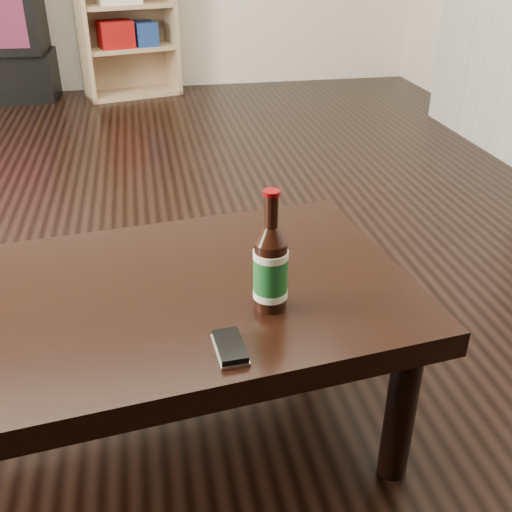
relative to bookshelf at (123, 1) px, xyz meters
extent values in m
cube|color=black|center=(-0.20, -2.79, -0.67)|extent=(5.00, 6.00, 0.01)
cube|color=tan|center=(-0.30, -0.11, -0.03)|extent=(0.11, 0.31, 1.28)
cube|color=tan|center=(0.33, 0.07, -0.03)|extent=(0.11, 0.31, 1.28)
cube|color=tan|center=(0.02, -0.02, -0.65)|extent=(0.75, 0.49, 0.03)
cube|color=tan|center=(-0.02, 0.11, -0.03)|extent=(0.67, 0.21, 1.28)
cube|color=tan|center=(0.02, -0.02, -0.32)|extent=(0.69, 0.44, 0.03)
cube|color=tan|center=(0.02, -0.02, -0.03)|extent=(0.69, 0.44, 0.03)
cube|color=#990C0D|center=(-0.07, -0.07, -0.21)|extent=(0.28, 0.25, 0.19)
cube|color=navy|center=(0.13, -0.01, -0.22)|extent=(0.20, 0.23, 0.17)
cube|color=black|center=(0.04, -3.65, -0.26)|extent=(1.24, 0.82, 0.06)
cylinder|color=black|center=(0.57, -3.85, -0.48)|extent=(0.08, 0.08, 0.38)
cylinder|color=black|center=(0.51, -3.32, -0.48)|extent=(0.08, 0.08, 0.38)
cylinder|color=black|center=(0.29, -3.75, -0.15)|extent=(0.07, 0.07, 0.15)
cylinder|color=#17521F|center=(0.29, -3.75, -0.15)|extent=(0.08, 0.08, 0.09)
cylinder|color=beige|center=(0.29, -3.75, -0.11)|extent=(0.08, 0.08, 0.02)
cylinder|color=beige|center=(0.29, -3.75, -0.20)|extent=(0.08, 0.08, 0.02)
cone|color=black|center=(0.29, -3.75, -0.06)|extent=(0.07, 0.07, 0.03)
cylinder|color=black|center=(0.29, -3.75, -0.01)|extent=(0.03, 0.03, 0.07)
cylinder|color=maroon|center=(0.29, -3.75, 0.03)|extent=(0.04, 0.04, 0.01)
cube|color=#B4B4B7|center=(0.19, -3.88, -0.23)|extent=(0.06, 0.11, 0.01)
cube|color=black|center=(0.19, -3.88, -0.22)|extent=(0.06, 0.10, 0.02)
cylinder|color=#B4B4B7|center=(0.19, -3.91, -0.21)|extent=(0.02, 0.02, 0.00)
camera|label=1|loc=(0.07, -4.77, 0.46)|focal=42.00mm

